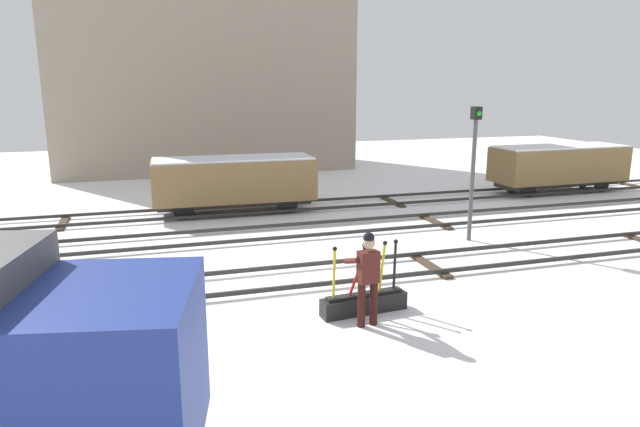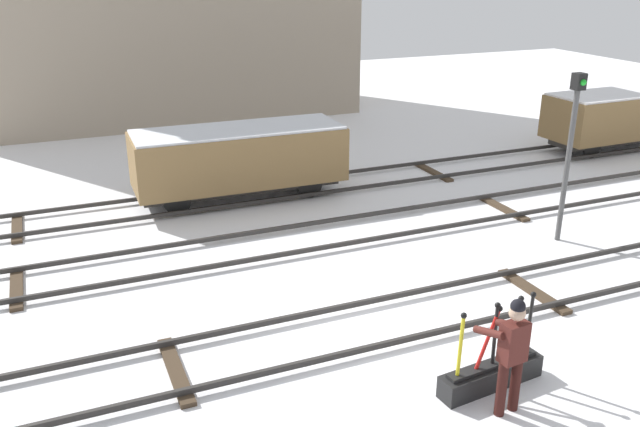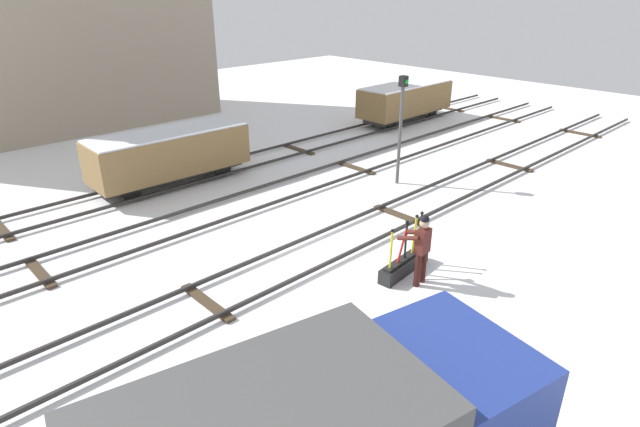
% 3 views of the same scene
% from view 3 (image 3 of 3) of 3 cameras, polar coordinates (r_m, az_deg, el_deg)
% --- Properties ---
extents(ground_plane, '(60.00, 60.00, 0.00)m').
position_cam_3_polar(ground_plane, '(14.01, -0.16, -4.42)').
color(ground_plane, white).
extents(track_main_line, '(44.00, 1.94, 0.18)m').
position_cam_3_polar(track_main_line, '(13.96, -0.16, -4.04)').
color(track_main_line, '#2D2B28').
rests_on(track_main_line, ground_plane).
extents(track_siding_near, '(44.00, 1.94, 0.18)m').
position_cam_3_polar(track_siding_near, '(16.86, -9.74, 0.78)').
color(track_siding_near, '#2D2B28').
rests_on(track_siding_near, ground_plane).
extents(track_siding_far, '(44.00, 1.94, 0.18)m').
position_cam_3_polar(track_siding_far, '(19.63, -15.44, 3.64)').
color(track_siding_far, '#2D2B28').
rests_on(track_siding_far, ground_plane).
extents(switch_lever_frame, '(1.83, 0.53, 1.45)m').
position_cam_3_polar(switch_lever_frame, '(13.18, 9.35, -5.47)').
color(switch_lever_frame, black).
rests_on(switch_lever_frame, ground_plane).
extents(rail_worker, '(0.58, 0.73, 1.83)m').
position_cam_3_polar(rail_worker, '(12.40, 11.20, -3.50)').
color(rail_worker, '#351511').
rests_on(rail_worker, ground_plane).
extents(signal_post, '(0.24, 0.32, 3.87)m').
position_cam_3_polar(signal_post, '(18.44, 9.00, 10.27)').
color(signal_post, '#4C4C4C').
rests_on(signal_post, ground_plane).
extents(apartment_building, '(15.23, 6.16, 11.22)m').
position_cam_3_polar(apartment_building, '(29.34, -28.40, 19.36)').
color(apartment_building, gray).
rests_on(apartment_building, ground_plane).
extents(freight_car_far_end, '(5.74, 2.05, 1.96)m').
position_cam_3_polar(freight_car_far_end, '(27.91, 9.49, 12.38)').
color(freight_car_far_end, '#2D2B28').
rests_on(freight_car_far_end, ground_plane).
extents(freight_car_near_switch, '(5.62, 2.03, 1.98)m').
position_cam_3_polar(freight_car_near_switch, '(19.20, -16.37, 6.42)').
color(freight_car_near_switch, '#2D2B28').
rests_on(freight_car_near_switch, ground_plane).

